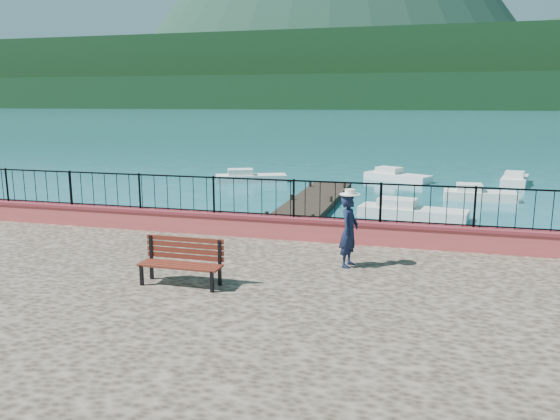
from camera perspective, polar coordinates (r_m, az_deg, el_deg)
The scene contains 15 objects.
ground at distance 11.18m, azimuth -1.71°, elevation -13.70°, with size 2000.00×2000.00×0.00m, color #19596B.
parapet at distance 14.08m, azimuth 2.61°, elevation -1.96°, with size 28.00×0.46×0.58m, color #BE4744.
railing at distance 13.93m, azimuth 2.64°, elevation 1.11°, with size 27.00×0.05×0.95m, color black.
dock at distance 22.71m, azimuth 2.21°, elevation -0.28°, with size 2.00×16.00×0.30m, color #2D231C.
far_forest at distance 309.73m, azimuth 14.90°, elevation 11.80°, with size 900.00×60.00×18.00m, color black.
foothills at distance 370.10m, azimuth 15.09°, elevation 13.67°, with size 900.00×120.00×44.00m, color black.
park_bench at distance 10.84m, azimuth -10.26°, elevation -6.29°, with size 1.63×0.55×0.90m.
person at distance 11.80m, azimuth 7.22°, elevation -2.18°, with size 0.57×0.38×1.57m, color #111934.
hat at distance 11.63m, azimuth 7.33°, elevation 1.88°, with size 0.44×0.44×0.12m, color white.
boat_0 at distance 19.24m, azimuth -11.31°, elevation -1.87°, with size 4.36×1.30×0.80m, color silver.
boat_1 at distance 22.92m, azimuth 13.70°, elevation 0.15°, with size 4.32×1.30×0.80m, color silver.
boat_2 at distance 28.10m, azimuth 20.17°, elevation 1.80°, with size 3.32×1.30×0.80m, color silver.
boat_3 at distance 32.35m, azimuth -3.05°, elevation 3.66°, with size 4.14×1.30×0.80m, color silver.
boat_4 at distance 33.49m, azimuth 12.20°, elevation 3.68°, with size 3.99×1.30×0.80m, color silver.
boat_5 at distance 34.30m, azimuth 23.34°, elevation 3.19°, with size 3.25×1.30×0.80m, color silver.
Camera 1 is at (2.95, -9.68, 4.74)m, focal length 35.00 mm.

